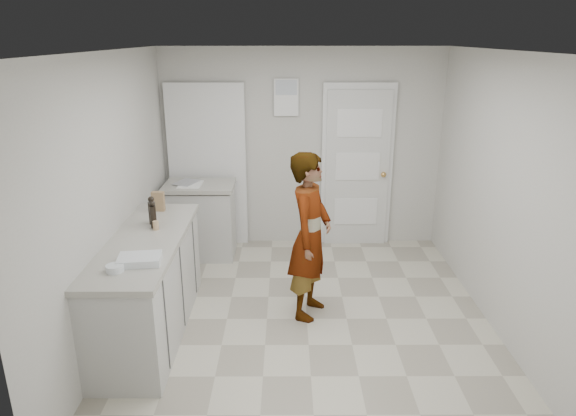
{
  "coord_description": "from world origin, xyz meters",
  "views": [
    {
      "loc": [
        -0.2,
        -4.39,
        2.63
      ],
      "look_at": [
        -0.18,
        0.4,
        1.01
      ],
      "focal_mm": 32.0,
      "sensor_mm": 36.0,
      "label": 1
    }
  ],
  "objects_px": {
    "egg_bowl": "(115,268)",
    "spice_jar": "(156,225)",
    "oil_cruet_b": "(153,215)",
    "person": "(310,236)",
    "cake_mix_box": "(158,201)",
    "baking_dish": "(140,260)",
    "oil_cruet_a": "(152,211)"
  },
  "relations": [
    {
      "from": "egg_bowl",
      "to": "spice_jar",
      "type": "bearing_deg",
      "value": 83.61
    },
    {
      "from": "oil_cruet_b",
      "to": "egg_bowl",
      "type": "distance_m",
      "value": 0.94
    },
    {
      "from": "person",
      "to": "oil_cruet_b",
      "type": "xyz_separation_m",
      "value": [
        -1.46,
        -0.05,
        0.24
      ]
    },
    {
      "from": "cake_mix_box",
      "to": "baking_dish",
      "type": "bearing_deg",
      "value": -79.09
    },
    {
      "from": "spice_jar",
      "to": "oil_cruet_b",
      "type": "xyz_separation_m",
      "value": [
        -0.03,
        0.05,
        0.08
      ]
    },
    {
      "from": "oil_cruet_a",
      "to": "person",
      "type": "bearing_deg",
      "value": -1.79
    },
    {
      "from": "oil_cruet_a",
      "to": "spice_jar",
      "type": "bearing_deg",
      "value": -66.85
    },
    {
      "from": "cake_mix_box",
      "to": "oil_cruet_b",
      "type": "xyz_separation_m",
      "value": [
        0.07,
        -0.48,
        0.02
      ]
    },
    {
      "from": "person",
      "to": "oil_cruet_a",
      "type": "relative_size",
      "value": 5.99
    },
    {
      "from": "person",
      "to": "baking_dish",
      "type": "xyz_separation_m",
      "value": [
        -1.38,
        -0.84,
        0.14
      ]
    },
    {
      "from": "baking_dish",
      "to": "egg_bowl",
      "type": "distance_m",
      "value": 0.21
    },
    {
      "from": "cake_mix_box",
      "to": "baking_dish",
      "type": "height_order",
      "value": "cake_mix_box"
    },
    {
      "from": "person",
      "to": "spice_jar",
      "type": "relative_size",
      "value": 19.91
    },
    {
      "from": "person",
      "to": "egg_bowl",
      "type": "distance_m",
      "value": 1.82
    },
    {
      "from": "spice_jar",
      "to": "baking_dish",
      "type": "bearing_deg",
      "value": -86.39
    },
    {
      "from": "person",
      "to": "baking_dish",
      "type": "bearing_deg",
      "value": 141.11
    },
    {
      "from": "spice_jar",
      "to": "baking_dish",
      "type": "distance_m",
      "value": 0.73
    },
    {
      "from": "cake_mix_box",
      "to": "oil_cruet_b",
      "type": "relative_size",
      "value": 0.78
    },
    {
      "from": "person",
      "to": "oil_cruet_b",
      "type": "bearing_deg",
      "value": 112.06
    },
    {
      "from": "spice_jar",
      "to": "oil_cruet_a",
      "type": "bearing_deg",
      "value": 113.15
    },
    {
      "from": "spice_jar",
      "to": "oil_cruet_a",
      "type": "relative_size",
      "value": 0.3
    },
    {
      "from": "baking_dish",
      "to": "egg_bowl",
      "type": "height_order",
      "value": "baking_dish"
    },
    {
      "from": "oil_cruet_b",
      "to": "baking_dish",
      "type": "distance_m",
      "value": 0.79
    },
    {
      "from": "person",
      "to": "baking_dish",
      "type": "distance_m",
      "value": 1.62
    },
    {
      "from": "baking_dish",
      "to": "egg_bowl",
      "type": "bearing_deg",
      "value": -133.31
    },
    {
      "from": "oil_cruet_b",
      "to": "baking_dish",
      "type": "xyz_separation_m",
      "value": [
        0.08,
        -0.78,
        -0.1
      ]
    },
    {
      "from": "oil_cruet_a",
      "to": "oil_cruet_b",
      "type": "height_order",
      "value": "oil_cruet_a"
    },
    {
      "from": "oil_cruet_a",
      "to": "oil_cruet_b",
      "type": "xyz_separation_m",
      "value": [
        0.04,
        -0.1,
        -0.01
      ]
    },
    {
      "from": "cake_mix_box",
      "to": "egg_bowl",
      "type": "relative_size",
      "value": 1.49
    },
    {
      "from": "cake_mix_box",
      "to": "oil_cruet_a",
      "type": "xyz_separation_m",
      "value": [
        0.03,
        -0.38,
        0.03
      ]
    },
    {
      "from": "person",
      "to": "egg_bowl",
      "type": "relative_size",
      "value": 12.04
    },
    {
      "from": "baking_dish",
      "to": "spice_jar",
      "type": "bearing_deg",
      "value": 93.61
    }
  ]
}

